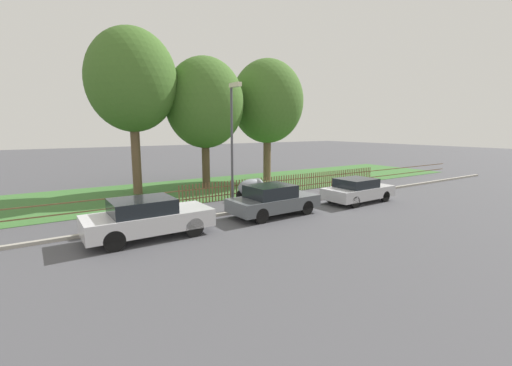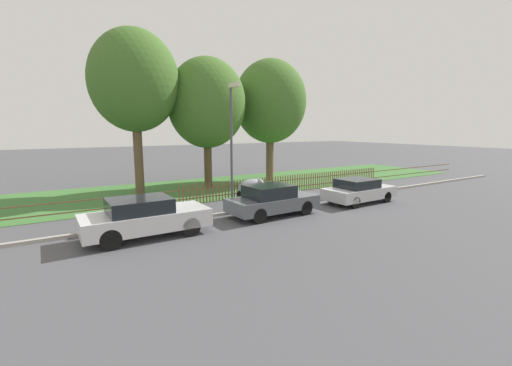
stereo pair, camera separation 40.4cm
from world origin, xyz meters
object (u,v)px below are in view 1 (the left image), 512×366
Objects in this scene: street_lamp at (233,132)px; parked_car_black_saloon at (273,200)px; parked_car_navy_estate at (358,190)px; tree_nearest_kerb at (132,81)px; covered_motorcycle at (252,187)px; tree_behind_motorcycle at (204,103)px; parked_car_silver_hatchback at (147,217)px; tree_mid_park at (267,102)px.

parked_car_black_saloon is at bearing -58.02° from street_lamp.
tree_nearest_kerb reaches higher than parked_car_navy_estate.
parked_car_navy_estate is at bearing -16.46° from street_lamp.
tree_behind_motorcycle is at bearing 98.18° from covered_motorcycle.
street_lamp reaches higher than parked_car_navy_estate.
parked_car_silver_hatchback is at bearing -158.25° from street_lamp.
covered_motorcycle is (6.46, 3.42, -0.05)m from parked_car_silver_hatchback.
parked_car_black_saloon is 2.21× the size of covered_motorcycle.
tree_behind_motorcycle is (4.17, -0.28, -1.05)m from tree_nearest_kerb.
tree_nearest_kerb reaches higher than parked_car_silver_hatchback.
tree_mid_park is (0.36, 8.55, 4.92)m from parked_car_navy_estate.
covered_motorcycle is 8.33m from tree_mid_park.
parked_car_silver_hatchback is at bearing -102.09° from tree_nearest_kerb.
covered_motorcycle is at bearing 137.84° from parked_car_navy_estate.
tree_behind_motorcycle reaches higher than street_lamp.
covered_motorcycle is 8.80m from tree_nearest_kerb.
tree_nearest_kerb is at bearing 134.49° from parked_car_navy_estate.
parked_car_navy_estate is 0.46× the size of tree_mid_park.
tree_behind_motorcycle is at bearing 76.00° from street_lamp.
tree_behind_motorcycle reaches higher than parked_car_silver_hatchback.
covered_motorcycle is at bearing 27.35° from parked_car_silver_hatchback.
parked_car_navy_estate is at bearing -38.43° from covered_motorcycle.
parked_car_silver_hatchback is 1.10× the size of parked_car_navy_estate.
tree_nearest_kerb is at bearing 111.57° from street_lamp.
parked_car_silver_hatchback is 0.50× the size of tree_mid_park.
tree_nearest_kerb is at bearing 176.16° from tree_behind_motorcycle.
parked_car_black_saloon is at bearing 0.66° from parked_car_silver_hatchback.
tree_behind_motorcycle is (-0.51, 4.62, 4.57)m from covered_motorcycle.
parked_car_navy_estate is at bearing -60.31° from tree_behind_motorcycle.
tree_nearest_kerb is (-4.67, 4.90, 5.62)m from covered_motorcycle.
parked_car_black_saloon is 0.50× the size of tree_behind_motorcycle.
parked_car_black_saloon reaches higher than parked_car_navy_estate.
street_lamp is at bearing -139.29° from covered_motorcycle.
tree_nearest_kerb is 4.31m from tree_behind_motorcycle.
tree_nearest_kerb is 1.08× the size of tree_mid_park.
parked_car_silver_hatchback is 5.51m from street_lamp.
tree_mid_park is at bearing 50.32° from covered_motorcycle.
street_lamp is (-6.56, -6.72, -1.98)m from tree_mid_park.
parked_car_navy_estate reaches higher than covered_motorcycle.
parked_car_navy_estate is at bearing -4.15° from parked_car_black_saloon.
parked_car_black_saloon is 3.47m from covered_motorcycle.
tree_mid_park reaches higher than parked_car_navy_estate.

